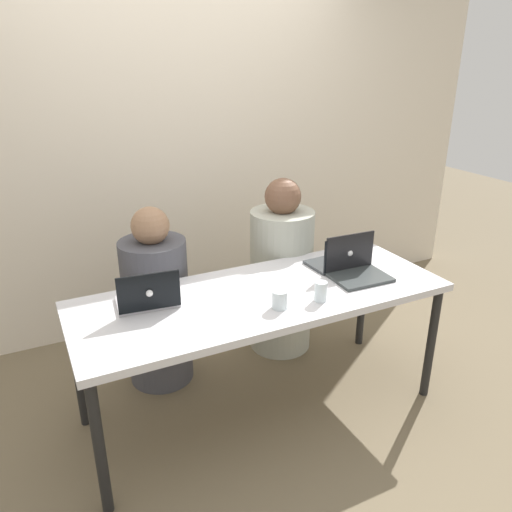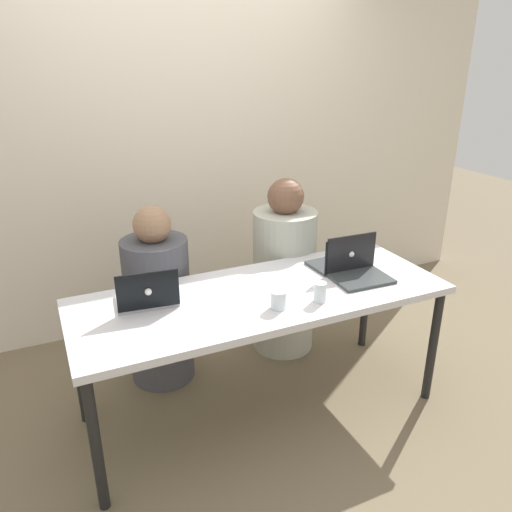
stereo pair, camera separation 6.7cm
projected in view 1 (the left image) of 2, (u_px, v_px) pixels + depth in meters
name	position (u px, v px, depth m)	size (l,w,h in m)	color
ground_plane	(262.00, 407.00, 2.88)	(12.00, 12.00, 0.00)	#71624A
back_wall	(178.00, 155.00, 3.50)	(5.10, 0.10, 2.47)	beige
desk	(262.00, 303.00, 2.63)	(1.96, 0.74, 0.74)	silver
person_on_left	(157.00, 307.00, 2.98)	(0.48, 0.48, 1.11)	#48484F
person_on_right	(281.00, 276.00, 3.32)	(0.47, 0.47, 1.19)	#B1B3A3
laptop_front_right	(357.00, 268.00, 2.78)	(0.32, 0.27, 0.23)	#333838
laptop_back_left	(148.00, 298.00, 2.44)	(0.32, 0.25, 0.20)	#B3B0B7
laptop_back_right	(340.00, 259.00, 2.91)	(0.34, 0.25, 0.21)	#363B3D
water_glass_right	(321.00, 293.00, 2.50)	(0.06, 0.06, 0.10)	silver
water_glass_center	(280.00, 301.00, 2.43)	(0.08, 0.08, 0.09)	silver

